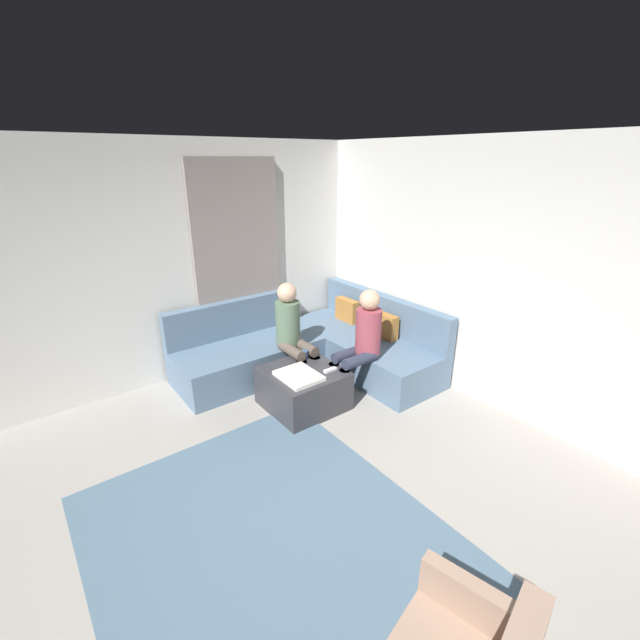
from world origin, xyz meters
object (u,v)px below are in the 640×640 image
person_on_couch_back (361,340)px  ottoman (303,388)px  game_remote (330,370)px  person_on_couch_side (293,331)px  coffee_mug (305,354)px  sectional_couch (314,348)px

person_on_couch_back → ottoman: bearing=75.3°
person_on_couch_back → game_remote: bearing=91.2°
game_remote → person_on_couch_side: person_on_couch_side is taller
ottoman → coffee_mug: (-0.22, 0.18, 0.26)m
person_on_couch_back → person_on_couch_side: (-0.64, -0.46, 0.00)m
game_remote → person_on_couch_side: size_ratio=0.12×
sectional_couch → ottoman: (0.62, -0.60, -0.07)m
person_on_couch_back → person_on_couch_side: bearing=35.7°
ottoman → person_on_couch_side: person_on_couch_side is taller
coffee_mug → ottoman: bearing=-39.3°
ottoman → person_on_couch_back: 0.81m
sectional_couch → coffee_mug: 0.61m
ottoman → game_remote: size_ratio=5.07×
game_remote → person_on_couch_back: (-0.01, 0.43, 0.23)m
person_on_couch_back → person_on_couch_side: same height
game_remote → person_on_couch_back: size_ratio=0.12×
person_on_couch_side → sectional_couch: bearing=-160.0°
ottoman → person_on_couch_side: 0.68m
sectional_couch → person_on_couch_side: person_on_couch_side is taller
coffee_mug → game_remote: coffee_mug is taller
sectional_couch → person_on_couch_back: size_ratio=2.12×
ottoman → person_on_couch_back: size_ratio=0.63×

